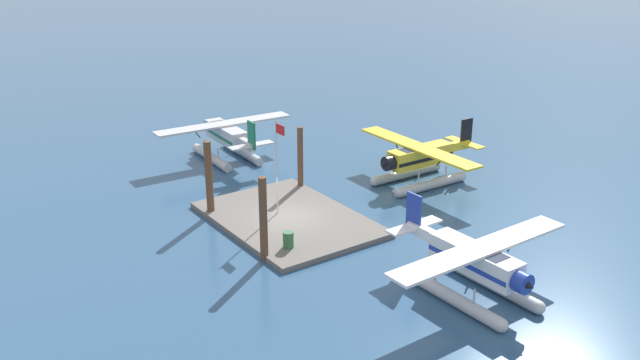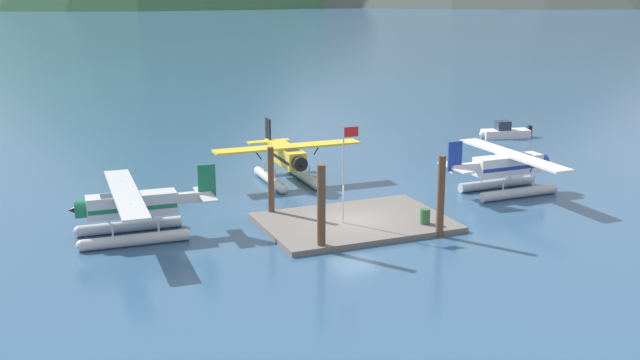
% 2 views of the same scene
% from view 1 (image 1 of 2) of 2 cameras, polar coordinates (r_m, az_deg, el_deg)
% --- Properties ---
extents(ground_plane, '(1200.00, 1200.00, 0.00)m').
position_cam_1_polar(ground_plane, '(40.69, -2.64, -3.44)').
color(ground_plane, '#2D5175').
extents(dock_platform, '(10.61, 7.46, 0.30)m').
position_cam_1_polar(dock_platform, '(40.63, -2.65, -3.24)').
color(dock_platform, '#66605B').
rests_on(dock_platform, ground).
extents(piling_near_left, '(0.44, 0.44, 4.62)m').
position_cam_1_polar(piling_near_left, '(41.18, -9.13, 0.09)').
color(piling_near_left, brown).
rests_on(piling_near_left, ground).
extents(piling_near_right, '(0.42, 0.42, 4.59)m').
position_cam_1_polar(piling_near_right, '(35.33, -4.69, -3.28)').
color(piling_near_right, brown).
rests_on(piling_near_right, ground).
extents(piling_far_left, '(0.37, 0.37, 4.24)m').
position_cam_1_polar(piling_far_left, '(44.73, -1.64, 1.75)').
color(piling_far_left, brown).
rests_on(piling_far_left, ground).
extents(flagpole, '(0.95, 0.10, 5.70)m').
position_cam_1_polar(flagpole, '(39.76, -3.51, 1.95)').
color(flagpole, silver).
rests_on(flagpole, dock_platform).
extents(fuel_drum, '(0.62, 0.62, 0.88)m').
position_cam_1_polar(fuel_drum, '(36.73, -2.63, -4.93)').
color(fuel_drum, '#33663D').
rests_on(fuel_drum, dock_platform).
extents(seaplane_silver_port_fwd, '(7.98, 10.46, 3.84)m').
position_cam_1_polar(seaplane_silver_port_fwd, '(51.33, -7.74, 3.42)').
color(seaplane_silver_port_fwd, '#B7BABF').
rests_on(seaplane_silver_port_fwd, ground).
extents(seaplane_white_stbd_fwd, '(7.98, 10.41, 3.84)m').
position_cam_1_polar(seaplane_white_stbd_fwd, '(32.94, 12.64, -6.98)').
color(seaplane_white_stbd_fwd, '#B7BABF').
rests_on(seaplane_white_stbd_fwd, ground).
extents(seaplane_yellow_bow_centre, '(10.43, 7.98, 3.84)m').
position_cam_1_polar(seaplane_yellow_bow_centre, '(46.45, 8.21, 1.56)').
color(seaplane_yellow_bow_centre, '#B7BABF').
rests_on(seaplane_yellow_bow_centre, ground).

